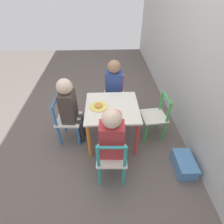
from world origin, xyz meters
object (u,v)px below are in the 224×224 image
object	(u,v)px
plate_right	(113,114)
kids_table	(112,112)
storage_bin	(184,164)
chair_pink	(114,96)
child_front	(70,107)
chair_blue	(67,121)
chair_teal	(112,159)
chair_green	(155,117)
child_left	(114,86)
plate_front	(99,106)
child_right	(112,139)

from	to	relation	value
plate_right	kids_table	bearing A→B (deg)	180.00
kids_table	storage_bin	bearing A→B (deg)	57.59
chair_pink	child_front	distance (m)	0.69
chair_blue	chair_teal	xyz separation A→B (m)	(0.52, 0.47, 0.00)
kids_table	chair_green	size ratio (longest dim) A/B	1.02
chair_teal	storage_bin	world-z (taller)	chair_teal
storage_bin	plate_right	bearing A→B (deg)	-113.65
chair_blue	chair_teal	world-z (taller)	same
plate_right	chair_pink	bearing A→B (deg)	175.69
child_left	plate_front	size ratio (longest dim) A/B	4.25
chair_blue	plate_right	bearing A→B (deg)	-105.10
chair_pink	child_right	distance (m)	0.94
chair_blue	child_left	size ratio (longest dim) A/B	0.69
chair_teal	plate_front	xyz separation A→B (m)	(-0.49, -0.11, 0.21)
child_right	child_front	bearing A→B (deg)	-45.61
chair_blue	chair_green	world-z (taller)	same
child_front	plate_front	distance (m)	0.30
child_front	plate_right	world-z (taller)	child_front
chair_blue	child_front	distance (m)	0.20
child_front	child_left	size ratio (longest dim) A/B	1.00
chair_teal	child_left	size ratio (longest dim) A/B	0.69
chair_blue	child_left	world-z (taller)	child_left
plate_front	plate_right	xyz separation A→B (m)	(0.14, 0.14, 0.00)
chair_teal	kids_table	bearing A→B (deg)	-90.00
child_left	storage_bin	size ratio (longest dim) A/B	2.66
chair_green	storage_bin	distance (m)	0.56
chair_teal	child_front	distance (m)	0.69
chair_green	storage_bin	xyz separation A→B (m)	(0.49, 0.20, -0.20)
child_front	kids_table	bearing A→B (deg)	-90.00
child_right	plate_front	size ratio (longest dim) A/B	4.26
kids_table	child_front	size ratio (longest dim) A/B	0.70
child_left	plate_right	size ratio (longest dim) A/B	4.27
chair_teal	storage_bin	distance (m)	0.74
chair_teal	plate_right	distance (m)	0.41
chair_blue	child_right	bearing A→B (deg)	-130.68
chair_pink	child_left	size ratio (longest dim) A/B	0.69
kids_table	child_right	bearing A→B (deg)	-2.69
storage_bin	chair_pink	bearing A→B (deg)	-145.33
kids_table	plate_right	bearing A→B (deg)	0.00
plate_right	storage_bin	xyz separation A→B (m)	(0.30, 0.69, -0.41)
plate_front	child_front	bearing A→B (deg)	-95.72
chair_pink	plate_front	world-z (taller)	chair_pink
child_left	plate_right	xyz separation A→B (m)	(0.56, -0.04, 0.02)
plate_right	child_front	bearing A→B (deg)	-111.00
chair_blue	plate_right	xyz separation A→B (m)	(0.17, 0.49, 0.21)
chair_pink	chair_green	xyz separation A→B (m)	(0.44, 0.44, 0.00)
chair_green	child_right	xyz separation A→B (m)	(0.48, -0.51, 0.19)
child_front	plate_right	bearing A→B (deg)	-107.08
chair_green	plate_front	distance (m)	0.66
chair_teal	plate_front	world-z (taller)	chair_teal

